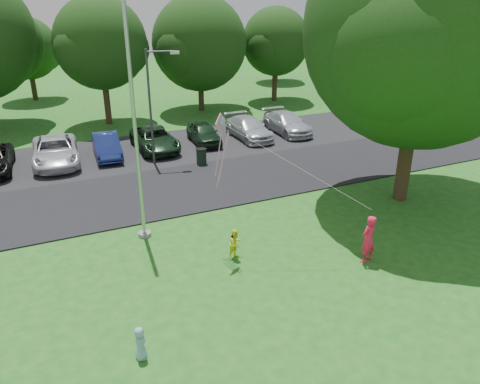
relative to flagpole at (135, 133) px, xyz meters
name	(u,v)px	position (x,y,z in m)	size (l,w,h in m)	color
ground	(287,280)	(3.50, -5.00, -4.17)	(120.00, 120.00, 0.00)	#1E6019
park_road	(195,186)	(3.50, 4.00, -4.14)	(60.00, 6.00, 0.06)	black
parking_strip	(159,149)	(3.50, 10.50, -4.14)	(42.00, 7.00, 0.06)	black
flagpole	(135,133)	(0.00, 0.00, 0.00)	(0.50, 0.50, 10.00)	#B7BABF
street_lamp	(154,97)	(2.81, 7.94, -0.46)	(1.71, 0.56, 6.17)	#3F3F44
trash_can	(201,157)	(4.91, 6.79, -3.70)	(0.58, 0.58, 0.93)	black
big_tree	(423,36)	(11.50, -1.45, 2.99)	(10.17, 9.68, 12.26)	#332316
tree_row	(142,38)	(5.09, 19.23, 1.55)	(64.35, 11.94, 10.88)	#332316
horizon_trees	(144,45)	(7.56, 28.88, 0.14)	(77.46, 7.20, 7.02)	#332316
parked_cars	(147,140)	(2.79, 10.27, -3.44)	(20.13, 5.29, 1.43)	black
woman	(368,239)	(6.64, -5.12, -3.28)	(0.64, 0.42, 1.77)	#F4204A
child_yellow	(236,244)	(2.56, -2.97, -3.60)	(0.55, 0.43, 1.14)	#F0F626
child_blue	(140,343)	(-1.73, -6.52, -3.69)	(0.47, 0.30, 0.95)	#83B0CA
kite	(224,136)	(2.41, -2.42, 0.21)	(4.59, 3.04, 3.16)	pink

